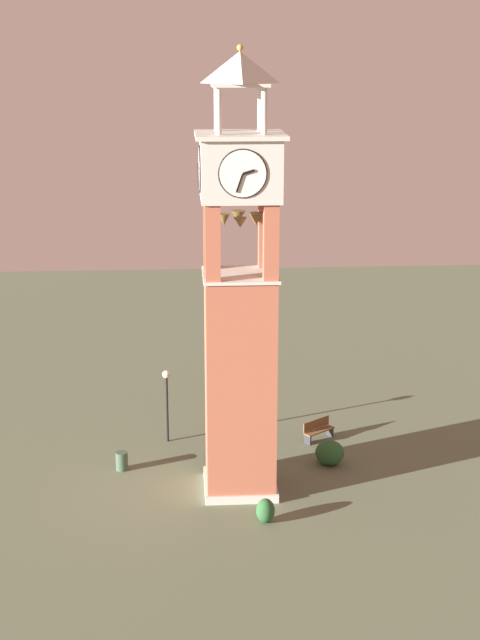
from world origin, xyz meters
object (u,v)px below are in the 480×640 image
clock_tower (240,318)px  lamp_post (167,392)px  park_bench (318,430)px  trash_bin (122,461)px

clock_tower → lamp_post: clock_tower is taller
clock_tower → park_bench: clock_tower is taller
trash_bin → lamp_post: bearing=-123.2°
park_bench → trash_bin: size_ratio=1.93×
park_bench → trash_bin: park_bench is taller
trash_bin → park_bench: bearing=-163.1°
lamp_post → clock_tower: bearing=121.0°
clock_tower → trash_bin: bearing=-22.8°
clock_tower → park_bench: 9.12m
park_bench → lamp_post: size_ratio=0.45×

